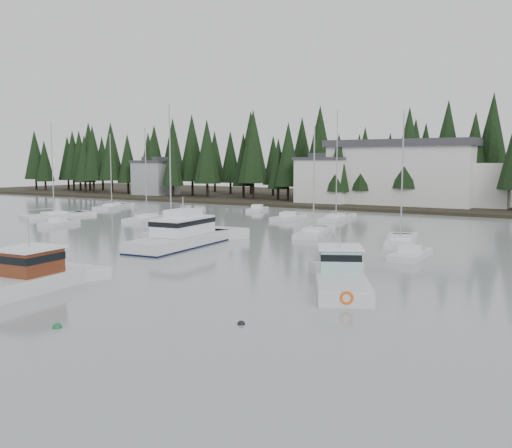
{
  "coord_description": "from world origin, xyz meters",
  "views": [
    {
      "loc": [
        25.58,
        -13.6,
        7.77
      ],
      "look_at": [
        0.14,
        26.92,
        2.5
      ],
      "focal_mm": 40.0,
      "sensor_mm": 36.0,
      "label": 1
    }
  ],
  "objects_px": {
    "house_far_west": "(155,177)",
    "runabout_4": "(288,219)",
    "sailboat_6": "(112,208)",
    "sailboat_7": "(400,243)",
    "sailboat_9": "(171,233)",
    "sailboat_10": "(336,219)",
    "sailboat_2": "(54,217)",
    "lobster_boat_teal": "(341,280)",
    "runabout_3": "(257,210)",
    "sailboat_0": "(147,220)",
    "house_west": "(325,179)",
    "cabin_cruiser_center": "(181,238)",
    "runabout_0": "(58,225)",
    "sailboat_5": "(313,234)",
    "harbor_inn": "(415,173)",
    "lobster_boat_brown": "(9,285)",
    "runabout_1": "(410,257)"
  },
  "relations": [
    {
      "from": "sailboat_5",
      "to": "runabout_3",
      "type": "bearing_deg",
      "value": 28.48
    },
    {
      "from": "runabout_1",
      "to": "runabout_3",
      "type": "bearing_deg",
      "value": 45.5
    },
    {
      "from": "runabout_0",
      "to": "sailboat_5",
      "type": "bearing_deg",
      "value": -88.65
    },
    {
      "from": "sailboat_0",
      "to": "sailboat_10",
      "type": "relative_size",
      "value": 0.85
    },
    {
      "from": "runabout_3",
      "to": "cabin_cruiser_center",
      "type": "bearing_deg",
      "value": -175.23
    },
    {
      "from": "lobster_boat_brown",
      "to": "runabout_3",
      "type": "xyz_separation_m",
      "value": [
        -17.48,
        55.49,
        -0.44
      ]
    },
    {
      "from": "runabout_1",
      "to": "runabout_3",
      "type": "distance_m",
      "value": 45.49
    },
    {
      "from": "sailboat_5",
      "to": "runabout_0",
      "type": "distance_m",
      "value": 31.39
    },
    {
      "from": "house_west",
      "to": "sailboat_10",
      "type": "bearing_deg",
      "value": -61.49
    },
    {
      "from": "sailboat_6",
      "to": "runabout_3",
      "type": "height_order",
      "value": "sailboat_6"
    },
    {
      "from": "house_far_west",
      "to": "cabin_cruiser_center",
      "type": "height_order",
      "value": "house_far_west"
    },
    {
      "from": "sailboat_6",
      "to": "sailboat_7",
      "type": "bearing_deg",
      "value": -127.31
    },
    {
      "from": "harbor_inn",
      "to": "runabout_0",
      "type": "relative_size",
      "value": 5.45
    },
    {
      "from": "lobster_boat_brown",
      "to": "sailboat_10",
      "type": "height_order",
      "value": "sailboat_10"
    },
    {
      "from": "house_west",
      "to": "runabout_3",
      "type": "distance_m",
      "value": 18.0
    },
    {
      "from": "cabin_cruiser_center",
      "to": "sailboat_9",
      "type": "xyz_separation_m",
      "value": [
        -6.89,
        6.7,
        -0.69
      ]
    },
    {
      "from": "sailboat_9",
      "to": "sailboat_10",
      "type": "distance_m",
      "value": 24.69
    },
    {
      "from": "lobster_boat_brown",
      "to": "runabout_1",
      "type": "relative_size",
      "value": 1.85
    },
    {
      "from": "house_west",
      "to": "harbor_inn",
      "type": "distance_m",
      "value": 15.45
    },
    {
      "from": "harbor_inn",
      "to": "sailboat_0",
      "type": "distance_m",
      "value": 46.78
    },
    {
      "from": "sailboat_0",
      "to": "sailboat_6",
      "type": "xyz_separation_m",
      "value": [
        -18.52,
        11.48,
        -0.0
      ]
    },
    {
      "from": "runabout_4",
      "to": "cabin_cruiser_center",
      "type": "bearing_deg",
      "value": -174.09
    },
    {
      "from": "house_west",
      "to": "cabin_cruiser_center",
      "type": "bearing_deg",
      "value": -78.93
    },
    {
      "from": "runabout_4",
      "to": "runabout_3",
      "type": "bearing_deg",
      "value": 47.67
    },
    {
      "from": "cabin_cruiser_center",
      "to": "runabout_3",
      "type": "distance_m",
      "value": 38.09
    },
    {
      "from": "runabout_4",
      "to": "sailboat_10",
      "type": "bearing_deg",
      "value": -62.62
    },
    {
      "from": "harbor_inn",
      "to": "runabout_1",
      "type": "bearing_deg",
      "value": -73.67
    },
    {
      "from": "sailboat_9",
      "to": "runabout_0",
      "type": "xyz_separation_m",
      "value": [
        -16.73,
        -1.35,
        0.04
      ]
    },
    {
      "from": "house_west",
      "to": "runabout_4",
      "type": "bearing_deg",
      "value": -75.45
    },
    {
      "from": "sailboat_0",
      "to": "runabout_4",
      "type": "bearing_deg",
      "value": -71.46
    },
    {
      "from": "house_west",
      "to": "sailboat_7",
      "type": "height_order",
      "value": "sailboat_7"
    },
    {
      "from": "sailboat_9",
      "to": "runabout_3",
      "type": "height_order",
      "value": "sailboat_9"
    },
    {
      "from": "sailboat_6",
      "to": "lobster_boat_teal",
      "type": "bearing_deg",
      "value": -143.76
    },
    {
      "from": "lobster_boat_brown",
      "to": "sailboat_10",
      "type": "relative_size",
      "value": 0.69
    },
    {
      "from": "house_far_west",
      "to": "sailboat_2",
      "type": "xyz_separation_m",
      "value": [
        19.44,
        -42.42,
        -4.33
      ]
    },
    {
      "from": "house_far_west",
      "to": "runabout_4",
      "type": "distance_m",
      "value": 56.34
    },
    {
      "from": "harbor_inn",
      "to": "sailboat_0",
      "type": "bearing_deg",
      "value": -120.92
    },
    {
      "from": "sailboat_2",
      "to": "sailboat_10",
      "type": "height_order",
      "value": "sailboat_10"
    },
    {
      "from": "lobster_boat_teal",
      "to": "sailboat_0",
      "type": "relative_size",
      "value": 0.7
    },
    {
      "from": "house_far_west",
      "to": "runabout_4",
      "type": "relative_size",
      "value": 1.31
    },
    {
      "from": "house_west",
      "to": "harbor_inn",
      "type": "xyz_separation_m",
      "value": [
        15.04,
        3.34,
        1.12
      ]
    },
    {
      "from": "runabout_1",
      "to": "runabout_4",
      "type": "bearing_deg",
      "value": 44.79
    },
    {
      "from": "sailboat_9",
      "to": "runabout_1",
      "type": "height_order",
      "value": "sailboat_9"
    },
    {
      "from": "house_west",
      "to": "sailboat_6",
      "type": "distance_m",
      "value": 37.33
    },
    {
      "from": "harbor_inn",
      "to": "sailboat_9",
      "type": "relative_size",
      "value": 2.06
    },
    {
      "from": "lobster_boat_brown",
      "to": "harbor_inn",
      "type": "bearing_deg",
      "value": -7.45
    },
    {
      "from": "sailboat_0",
      "to": "sailboat_6",
      "type": "distance_m",
      "value": 21.79
    },
    {
      "from": "runabout_4",
      "to": "house_west",
      "type": "bearing_deg",
      "value": 12.87
    },
    {
      "from": "sailboat_7",
      "to": "runabout_4",
      "type": "relative_size",
      "value": 2.01
    },
    {
      "from": "house_far_west",
      "to": "runabout_1",
      "type": "height_order",
      "value": "house_far_west"
    }
  ]
}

